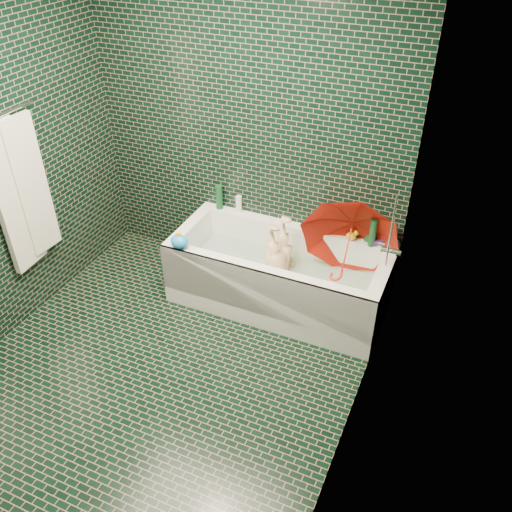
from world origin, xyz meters
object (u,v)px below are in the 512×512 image
at_px(child, 280,270).
at_px(umbrella, 347,249).
at_px(bathtub, 278,282).
at_px(bath_toy, 179,241).
at_px(rubber_duck, 352,236).

distance_m(child, umbrella, 0.59).
distance_m(bathtub, bath_toy, 0.86).
distance_m(rubber_duck, bath_toy, 1.33).
distance_m(child, bath_toy, 0.83).
relative_size(bathtub, child, 1.95).
relative_size(bathtub, umbrella, 2.36).
xyz_separation_m(umbrella, bath_toy, (-1.20, -0.40, -0.01)).
distance_m(child, rubber_duck, 0.63).
relative_size(child, rubber_duck, 8.25).
bearing_deg(bath_toy, umbrella, -4.98).
relative_size(umbrella, rubber_duck, 6.80).
height_order(bathtub, rubber_duck, rubber_duck).
bearing_deg(child, bathtub, 18.18).
bearing_deg(bathtub, bath_toy, -155.15).
xyz_separation_m(child, umbrella, (0.50, 0.06, 0.31)).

